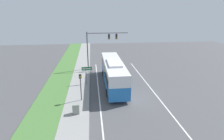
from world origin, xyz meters
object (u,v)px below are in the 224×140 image
signal_gantry (100,43)px  utility_cabinet (76,109)px  bus (113,71)px  pedestrian_signal (81,83)px  street_sign (87,72)px

signal_gantry → utility_cabinet: signal_gantry is taller
bus → pedestrian_signal: (-4.34, -4.44, 0.23)m
bus → street_sign: size_ratio=4.47×
bus → utility_cabinet: 8.79m
signal_gantry → pedestrian_signal: (-2.87, -12.03, -2.65)m
street_sign → pedestrian_signal: bearing=-96.4°
pedestrian_signal → street_sign: (0.56, 5.01, -0.30)m
signal_gantry → pedestrian_signal: size_ratio=2.20×
bus → street_sign: (-3.78, 0.58, -0.07)m
pedestrian_signal → street_sign: bearing=83.6°
signal_gantry → utility_cabinet: (-3.26, -14.88, -4.25)m
pedestrian_signal → utility_cabinet: bearing=-97.9°
signal_gantry → utility_cabinet: bearing=-102.4°
pedestrian_signal → street_sign: size_ratio=1.24×
signal_gantry → pedestrian_signal: bearing=-103.4°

